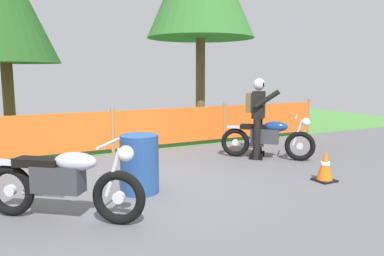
# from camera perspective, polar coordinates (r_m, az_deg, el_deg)

# --- Properties ---
(ground) EXTENTS (24.00, 24.00, 0.02)m
(ground) POSITION_cam_1_polar(r_m,az_deg,el_deg) (6.15, -5.66, -8.66)
(ground) COLOR #5B5B60
(grass_verge) EXTENTS (24.00, 6.05, 0.01)m
(grass_verge) POSITION_cam_1_polar(r_m,az_deg,el_deg) (11.41, -15.99, -0.93)
(grass_verge) COLOR #4C8C3D
(grass_verge) RESTS_ON ground
(barrier_fence) EXTENTS (11.73, 0.08, 1.05)m
(barrier_fence) POSITION_cam_1_polar(r_m,az_deg,el_deg) (8.41, -12.11, -0.32)
(barrier_fence) COLOR #997547
(barrier_fence) RESTS_ON ground
(tree_leftmost) EXTENTS (2.62, 2.62, 4.96)m
(tree_leftmost) POSITION_cam_1_polar(r_m,az_deg,el_deg) (10.58, -27.25, 16.74)
(tree_leftmost) COLOR brown
(tree_leftmost) RESTS_ON ground
(motorcycle_lead) EXTENTS (1.73, 1.39, 1.00)m
(motorcycle_lead) POSITION_cam_1_polar(r_m,az_deg,el_deg) (4.81, -19.20, -7.82)
(motorcycle_lead) COLOR black
(motorcycle_lead) RESTS_ON ground
(motorcycle_trailing) EXTENTS (1.47, 1.46, 0.93)m
(motorcycle_trailing) POSITION_cam_1_polar(r_m,az_deg,el_deg) (7.96, 11.56, -1.45)
(motorcycle_trailing) COLOR black
(motorcycle_trailing) RESTS_ON ground
(rider_trailing) EXTENTS (0.77, 0.76, 1.69)m
(rider_trailing) POSITION_cam_1_polar(r_m,az_deg,el_deg) (7.91, 10.12, 2.19)
(rider_trailing) COLOR black
(rider_trailing) RESTS_ON ground
(traffic_cone) EXTENTS (0.32, 0.32, 0.53)m
(traffic_cone) POSITION_cam_1_polar(r_m,az_deg,el_deg) (6.59, 19.82, -5.52)
(traffic_cone) COLOR black
(traffic_cone) RESTS_ON ground
(spare_drum) EXTENTS (0.58, 0.58, 0.88)m
(spare_drum) POSITION_cam_1_polar(r_m,az_deg,el_deg) (5.65, -8.10, -5.49)
(spare_drum) COLOR navy
(spare_drum) RESTS_ON ground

